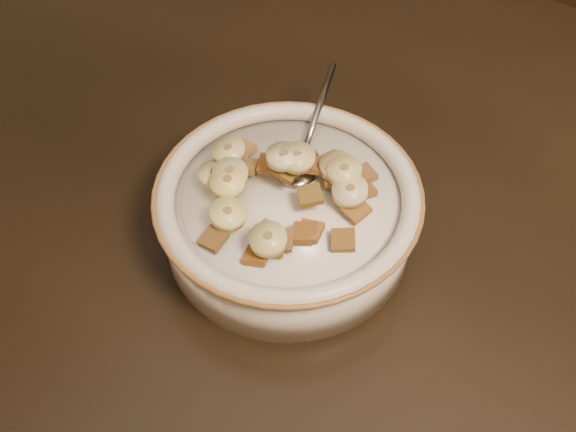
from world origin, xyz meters
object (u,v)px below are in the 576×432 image
Objects in this scene: table at (457,256)px; spoon at (299,166)px; chair at (565,72)px; cereal_bowl at (288,218)px.

spoon is (-0.15, -0.05, 0.08)m from table.
table is 0.18m from spoon.
table is 1.42× the size of chair.
table is at bearing 32.86° from cereal_bowl.
spoon reaches higher than table.
cereal_bowl is 0.05m from spoon.
table is 0.72m from chair.
table is 6.11× the size of cereal_bowl.
spoon reaches higher than cereal_bowl.
spoon is at bearing 109.85° from cereal_bowl.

